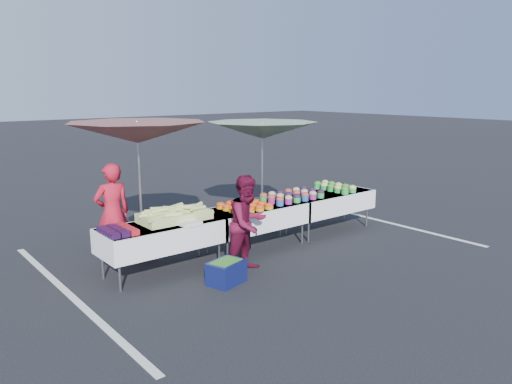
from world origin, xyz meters
TOP-DOWN VIEW (x-y plane):
  - ground at (0.00, 0.00)m, footprint 80.00×80.00m
  - stripe_left at (-3.20, 0.00)m, footprint 0.10×5.00m
  - stripe_right at (3.20, 0.00)m, footprint 0.10×5.00m
  - table_left at (-1.80, 0.00)m, footprint 1.86×0.81m
  - table_center at (0.00, 0.00)m, footprint 1.86×0.81m
  - table_right at (1.80, 0.00)m, footprint 1.86×0.81m
  - berry_punnets at (-2.51, -0.06)m, footprint 0.40×0.54m
  - corn_pile at (-1.54, 0.04)m, footprint 1.16×0.57m
  - plastic_bags at (-1.50, -0.30)m, footprint 0.30×0.25m
  - carrot_bowls at (-0.25, -0.01)m, footprint 0.75×0.69m
  - potato_cups at (0.85, 0.00)m, footprint 1.14×0.58m
  - bean_baskets at (2.06, 0.08)m, footprint 0.36×0.86m
  - vendor at (-2.16, 0.94)m, footprint 0.60×0.41m
  - customer at (-0.76, -0.75)m, footprint 0.79×0.65m
  - umbrella_left at (-1.73, 0.80)m, footprint 2.30×2.30m
  - umbrella_right at (0.80, 0.80)m, footprint 2.16×2.16m
  - storage_bin at (-1.32, -0.96)m, footprint 0.59×0.50m

SIDE VIEW (x-z plane):
  - ground at x=0.00m, z-range 0.00..0.00m
  - stripe_left at x=-3.20m, z-range 0.00..0.00m
  - stripe_right at x=3.20m, z-range 0.00..0.00m
  - storage_bin at x=-1.32m, z-range 0.01..0.34m
  - table_left at x=-1.80m, z-range 0.21..0.96m
  - table_center at x=0.00m, z-range 0.21..0.96m
  - table_right at x=1.80m, z-range 0.21..0.96m
  - customer at x=-0.76m, z-range 0.00..1.47m
  - plastic_bags at x=-1.50m, z-range 0.75..0.80m
  - berry_punnets at x=-2.51m, z-range 0.75..0.83m
  - vendor at x=-2.16m, z-range 0.00..1.59m
  - carrot_bowls at x=-0.25m, z-range 0.75..0.85m
  - bean_baskets at x=2.06m, z-range 0.75..0.90m
  - potato_cups at x=0.85m, z-range 0.75..0.91m
  - corn_pile at x=-1.54m, z-range 0.71..0.97m
  - umbrella_right at x=0.80m, z-range 0.87..3.00m
  - umbrella_left at x=-1.73m, z-range 0.91..3.15m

